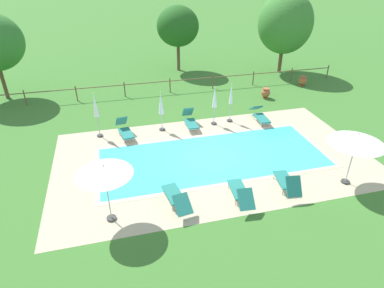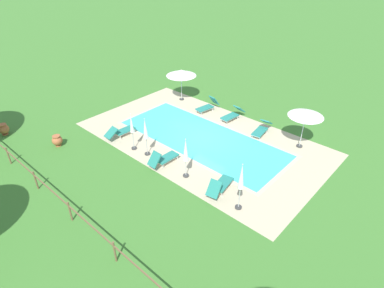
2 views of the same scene
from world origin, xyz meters
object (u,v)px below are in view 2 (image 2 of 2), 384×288
(patio_umbrella_closed_row_west, at_px, (132,127))
(terracotta_urn_near_fence, at_px, (57,140))
(sun_lounger_north_near_steps, at_px, (121,131))
(sun_lounger_north_end, at_px, (207,106))
(patio_umbrella_open_by_bench, at_px, (181,73))
(patio_umbrella_closed_row_east, at_px, (241,180))
(patio_umbrella_open_foreground, at_px, (306,114))
(sun_lounger_north_far, at_px, (220,185))
(patio_umbrella_closed_row_centre, at_px, (145,131))
(sun_lounger_south_near_corner, at_px, (164,158))
(sun_lounger_north_mid, at_px, (262,129))
(sun_lounger_south_mid, at_px, (233,114))
(terracotta_urn_by_tree, at_px, (4,129))
(patio_umbrella_closed_row_mid_west, at_px, (186,152))

(patio_umbrella_closed_row_west, distance_m, terracotta_urn_near_fence, 4.76)
(sun_lounger_north_near_steps, height_order, sun_lounger_north_end, sun_lounger_north_end)
(patio_umbrella_open_by_bench, xyz_separation_m, patio_umbrella_closed_row_east, (-10.26, 6.97, -0.49))
(patio_umbrella_open_foreground, bearing_deg, terracotta_urn_near_fence, 41.73)
(sun_lounger_north_far, bearing_deg, patio_umbrella_closed_row_centre, 2.48)
(sun_lounger_south_near_corner, distance_m, patio_umbrella_closed_row_east, 5.21)
(patio_umbrella_open_by_bench, distance_m, terracotta_urn_near_fence, 10.03)
(sun_lounger_north_end, distance_m, patio_umbrella_closed_row_east, 10.20)
(sun_lounger_north_end, xyz_separation_m, patio_umbrella_closed_row_centre, (-1.05, 6.66, 1.15))
(patio_umbrella_closed_row_centre, distance_m, patio_umbrella_closed_row_east, 6.47)
(sun_lounger_north_mid, relative_size, patio_umbrella_open_by_bench, 0.86)
(sun_lounger_north_end, xyz_separation_m, sun_lounger_south_mid, (-2.12, -0.14, -0.02))
(patio_umbrella_closed_row_east, bearing_deg, patio_umbrella_closed_row_centre, -1.11)
(patio_umbrella_closed_row_centre, bearing_deg, sun_lounger_south_mid, -98.97)
(patio_umbrella_open_foreground, distance_m, patio_umbrella_closed_row_west, 9.90)
(patio_umbrella_closed_row_east, bearing_deg, patio_umbrella_closed_row_west, 0.09)
(sun_lounger_north_near_steps, height_order, patio_umbrella_closed_row_east, patio_umbrella_closed_row_east)
(sun_lounger_north_end, height_order, sun_lounger_south_near_corner, sun_lounger_north_end)
(patio_umbrella_closed_row_east, distance_m, terracotta_urn_near_fence, 11.57)
(sun_lounger_north_mid, height_order, patio_umbrella_open_foreground, patio_umbrella_open_foreground)
(patio_umbrella_open_by_bench, relative_size, patio_umbrella_closed_row_west, 1.03)
(sun_lounger_north_end, relative_size, terracotta_urn_by_tree, 2.59)
(patio_umbrella_closed_row_east, bearing_deg, sun_lounger_north_far, -14.49)
(patio_umbrella_closed_row_west, bearing_deg, patio_umbrella_closed_row_mid_west, -178.17)
(sun_lounger_north_far, bearing_deg, patio_umbrella_closed_row_mid_west, 6.33)
(sun_lounger_north_end, relative_size, patio_umbrella_closed_row_mid_west, 0.83)
(patio_umbrella_closed_row_west, relative_size, patio_umbrella_closed_row_centre, 1.00)
(patio_umbrella_open_foreground, bearing_deg, patio_umbrella_closed_row_west, 43.51)
(sun_lounger_north_far, height_order, patio_umbrella_closed_row_centre, patio_umbrella_closed_row_centre)
(sun_lounger_north_mid, bearing_deg, sun_lounger_north_far, 103.62)
(sun_lounger_north_end, xyz_separation_m, patio_umbrella_open_by_bench, (2.75, -0.18, 1.76))
(patio_umbrella_closed_row_east, bearing_deg, sun_lounger_south_mid, -52.12)
(sun_lounger_north_near_steps, bearing_deg, sun_lounger_south_mid, -120.41)
(sun_lounger_north_end, bearing_deg, terracotta_urn_by_tree, 56.66)
(patio_umbrella_closed_row_east, bearing_deg, sun_lounger_north_near_steps, -2.43)
(sun_lounger_south_mid, height_order, patio_umbrella_open_by_bench, patio_umbrella_open_by_bench)
(sun_lounger_north_far, height_order, terracotta_urn_by_tree, sun_lounger_north_far)
(patio_umbrella_open_by_bench, xyz_separation_m, terracotta_urn_by_tree, (4.64, 11.41, -1.76))
(sun_lounger_north_mid, xyz_separation_m, sun_lounger_north_far, (-1.51, 6.23, 0.02))
(patio_umbrella_closed_row_mid_west, height_order, terracotta_urn_by_tree, patio_umbrella_closed_row_mid_west)
(sun_lounger_south_mid, bearing_deg, sun_lounger_north_far, 121.58)
(patio_umbrella_open_foreground, height_order, patio_umbrella_closed_row_centre, patio_umbrella_open_foreground)
(sun_lounger_south_near_corner, bearing_deg, terracotta_urn_by_tree, 24.72)
(patio_umbrella_open_foreground, relative_size, terracotta_urn_near_fence, 3.49)
(patio_umbrella_closed_row_west, bearing_deg, patio_umbrella_closed_row_centre, -172.37)
(patio_umbrella_open_by_bench, bearing_deg, patio_umbrella_closed_row_east, 145.81)
(patio_umbrella_closed_row_east, distance_m, terracotta_urn_by_tree, 15.60)
(sun_lounger_north_end, height_order, terracotta_urn_by_tree, sun_lounger_north_end)
(patio_umbrella_closed_row_mid_west, bearing_deg, terracotta_urn_by_tree, 21.66)
(patio_umbrella_closed_row_mid_west, bearing_deg, patio_umbrella_open_by_bench, -45.03)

